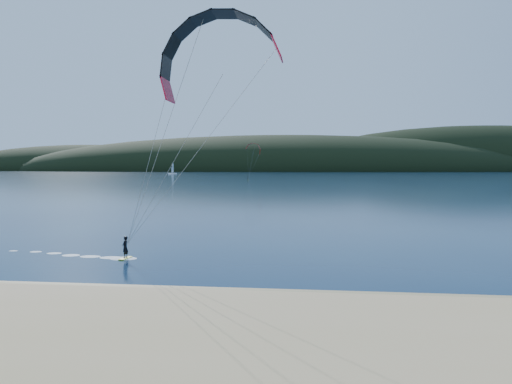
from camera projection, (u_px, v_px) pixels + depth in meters
ground at (181, 323)px, 20.09m from camera, size 1800.00×1800.00×0.00m
wet_sand at (205, 294)px, 24.56m from camera, size 220.00×2.50×0.10m
headland at (308, 171)px, 759.40m from camera, size 1200.00×310.00×140.00m
kitesurfer_near at (216, 83)px, 28.52m from camera, size 22.59×7.32×15.42m
kitesurfer_far at (253, 151)px, 227.33m from camera, size 7.92×7.37×17.11m
sailboat at (172, 173)px, 427.21m from camera, size 7.92×4.99×11.08m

